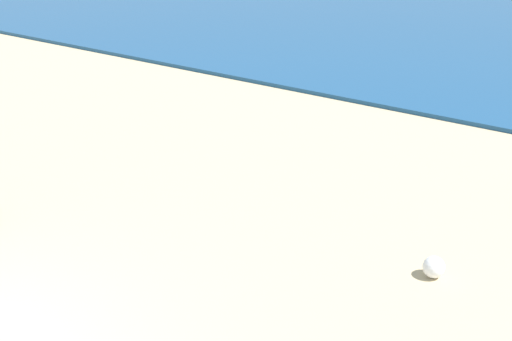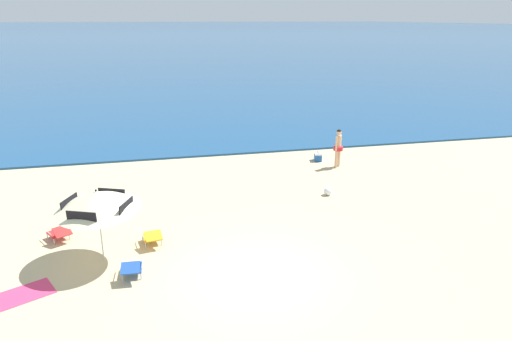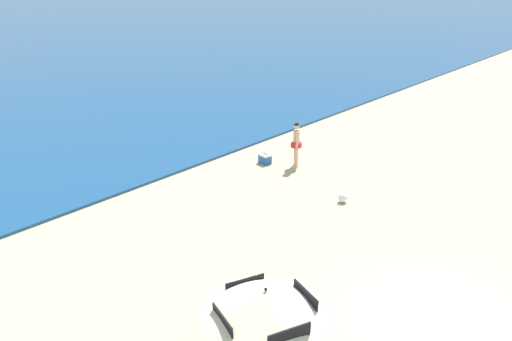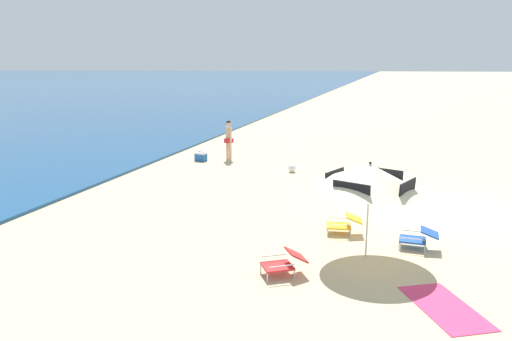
% 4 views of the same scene
% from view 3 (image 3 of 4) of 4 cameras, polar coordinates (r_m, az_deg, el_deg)
% --- Properties ---
extents(ground_plane, '(800.00, 800.00, 0.00)m').
position_cam_3_polar(ground_plane, '(13.29, 19.28, -14.97)').
color(ground_plane, tan).
extents(beach_umbrella_striped_main, '(2.82, 2.85, 2.21)m').
position_cam_3_polar(beach_umbrella_striped_main, '(9.94, 1.04, -14.01)').
color(beach_umbrella_striped_main, silver).
rests_on(beach_umbrella_striped_main, ground).
extents(lounge_chair_beside_umbrella, '(0.67, 0.95, 0.51)m').
position_cam_3_polar(lounge_chair_beside_umbrella, '(12.07, 3.02, -16.08)').
color(lounge_chair_beside_umbrella, gold).
rests_on(lounge_chair_beside_umbrella, ground).
extents(person_standing_near_shore, '(0.44, 0.44, 1.81)m').
position_cam_3_polar(person_standing_near_shore, '(21.10, 4.34, 3.13)').
color(person_standing_near_shore, '#D8A87F').
rests_on(person_standing_near_shore, ground).
extents(cooler_box, '(0.45, 0.56, 0.43)m').
position_cam_3_polar(cooler_box, '(21.64, 0.96, 1.30)').
color(cooler_box, '#1E56A8').
rests_on(cooler_box, ground).
extents(beach_ball, '(0.32, 0.32, 0.32)m').
position_cam_3_polar(beach_ball, '(18.36, 9.28, -2.91)').
color(beach_ball, white).
rests_on(beach_ball, ground).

